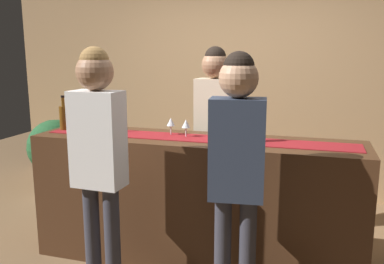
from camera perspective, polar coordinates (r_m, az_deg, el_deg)
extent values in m
plane|color=brown|center=(3.60, 0.40, -17.30)|extent=(10.00, 10.00, 0.00)
cube|color=tan|center=(5.02, 6.64, 8.07)|extent=(6.00, 0.12, 2.90)
cube|color=#472B19|center=(3.38, 0.42, -9.54)|extent=(2.62, 0.60, 1.04)
cube|color=maroon|center=(3.24, 0.43, -0.84)|extent=(2.48, 0.28, 0.01)
cylinder|color=brown|center=(3.73, -17.33, 1.84)|extent=(0.07, 0.07, 0.21)
cylinder|color=brown|center=(3.71, -17.46, 4.02)|extent=(0.03, 0.03, 0.08)
cylinder|color=black|center=(3.70, -17.50, 4.73)|extent=(0.03, 0.03, 0.02)
cylinder|color=#194723|center=(3.53, -13.54, 1.54)|extent=(0.07, 0.07, 0.21)
cylinder|color=#194723|center=(3.51, -13.65, 3.83)|extent=(0.03, 0.03, 0.08)
cylinder|color=black|center=(3.50, -13.68, 4.59)|extent=(0.03, 0.03, 0.02)
cylinder|color=#B2C6C1|center=(3.11, 8.31, 0.46)|extent=(0.07, 0.07, 0.21)
cylinder|color=#B2C6C1|center=(3.09, 8.38, 3.06)|extent=(0.03, 0.03, 0.08)
cylinder|color=black|center=(3.08, 8.41, 3.92)|extent=(0.03, 0.03, 0.02)
cylinder|color=silver|center=(3.36, -2.94, -0.41)|extent=(0.06, 0.06, 0.00)
cylinder|color=silver|center=(3.35, -2.95, 0.25)|extent=(0.01, 0.01, 0.08)
cone|color=silver|center=(3.34, -2.96, 1.43)|extent=(0.07, 0.07, 0.06)
cylinder|color=silver|center=(3.28, -0.84, -0.71)|extent=(0.06, 0.06, 0.00)
cylinder|color=silver|center=(3.27, -0.84, -0.03)|extent=(0.01, 0.01, 0.08)
cone|color=silver|center=(3.25, -0.84, 1.18)|extent=(0.07, 0.07, 0.06)
cylinder|color=#26262B|center=(3.92, 4.17, -8.32)|extent=(0.11, 0.11, 0.82)
cylinder|color=#26262B|center=(3.97, 1.96, -8.03)|extent=(0.11, 0.11, 0.82)
cube|color=beige|center=(3.76, 3.18, 2.46)|extent=(0.36, 0.24, 0.65)
sphere|color=#9E7051|center=(3.72, 3.25, 9.30)|extent=(0.25, 0.25, 0.25)
sphere|color=black|center=(3.72, 3.26, 10.34)|extent=(0.19, 0.19, 0.19)
cylinder|color=#33333D|center=(2.81, 4.26, -16.74)|extent=(0.11, 0.11, 0.80)
cylinder|color=#33333D|center=(2.80, 7.66, -16.91)|extent=(0.11, 0.11, 0.80)
cube|color=#2D384C|center=(2.55, 6.28, -2.42)|extent=(0.36, 0.24, 0.64)
sphere|color=tan|center=(2.48, 6.50, 7.45)|extent=(0.24, 0.24, 0.24)
sphere|color=black|center=(2.48, 6.53, 8.97)|extent=(0.19, 0.19, 0.19)
cylinder|color=#33333D|center=(3.08, -13.63, -14.32)|extent=(0.11, 0.11, 0.82)
cylinder|color=#33333D|center=(3.00, -10.97, -14.90)|extent=(0.11, 0.11, 0.82)
cube|color=white|center=(2.80, -12.94, -1.00)|extent=(0.35, 0.21, 0.65)
sphere|color=#9E7051|center=(2.74, -13.34, 8.13)|extent=(0.24, 0.24, 0.24)
sphere|color=olive|center=(2.74, -13.41, 9.53)|extent=(0.19, 0.19, 0.19)
cylinder|color=#9E9389|center=(5.19, -18.16, -6.70)|extent=(0.39, 0.39, 0.34)
sphere|color=#23562D|center=(5.08, -18.46, -1.95)|extent=(0.64, 0.64, 0.64)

